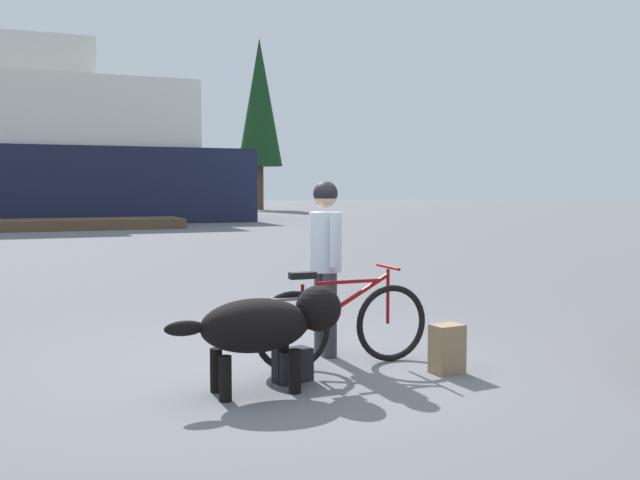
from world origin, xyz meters
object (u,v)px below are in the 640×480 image
at_px(dog, 267,324).
at_px(handbag_pannier, 293,365).
at_px(backpack, 447,349).
at_px(bicycle, 342,324).
at_px(person_cyclist, 325,251).

bearing_deg(dog, handbag_pannier, 32.93).
bearing_deg(backpack, handbag_pannier, 169.58).
height_order(bicycle, dog, bicycle).
bearing_deg(dog, bicycle, 29.65).
height_order(bicycle, backpack, bicycle).
bearing_deg(person_cyclist, backpack, -55.05).
distance_m(dog, handbag_pannier, 0.53).
distance_m(person_cyclist, handbag_pannier, 1.36).
bearing_deg(dog, person_cyclist, 46.65).
distance_m(bicycle, handbag_pannier, 0.73).
relative_size(bicycle, handbag_pannier, 5.44).
bearing_deg(bicycle, handbag_pannier, -151.98).
xyz_separation_m(person_cyclist, handbag_pannier, (-0.64, -0.80, -0.90)).
relative_size(dog, handbag_pannier, 4.61).
distance_m(bicycle, person_cyclist, 0.80).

